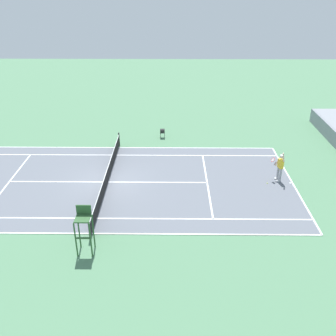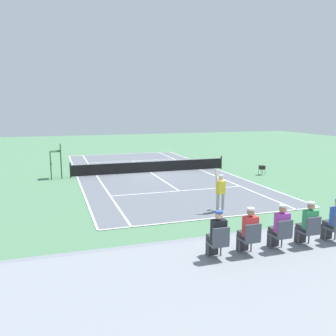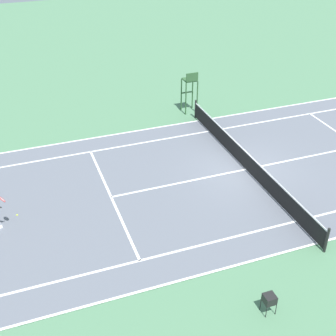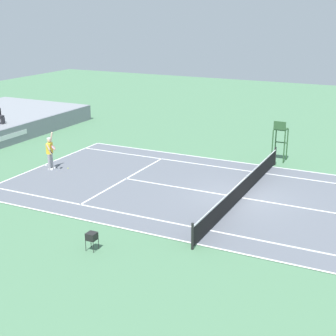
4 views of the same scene
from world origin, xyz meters
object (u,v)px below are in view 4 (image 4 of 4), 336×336
(tennis_player, at_px, (50,152))
(umpire_chair, at_px, (280,135))
(tennis_ball, at_px, (68,168))
(ball_hopper, at_px, (92,236))

(tennis_player, bearing_deg, umpire_chair, -56.83)
(tennis_player, distance_m, tennis_ball, 1.34)
(umpire_chair, height_order, ball_hopper, umpire_chair)
(tennis_player, bearing_deg, ball_hopper, -133.13)
(ball_hopper, bearing_deg, tennis_player, 46.87)
(umpire_chair, bearing_deg, ball_hopper, 167.01)
(tennis_player, xyz_separation_m, ball_hopper, (-7.23, -7.72, -0.42))
(ball_hopper, bearing_deg, umpire_chair, -12.99)
(umpire_chair, xyz_separation_m, ball_hopper, (-14.46, 3.34, -0.98))
(tennis_ball, xyz_separation_m, umpire_chair, (6.76, -10.24, 1.52))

